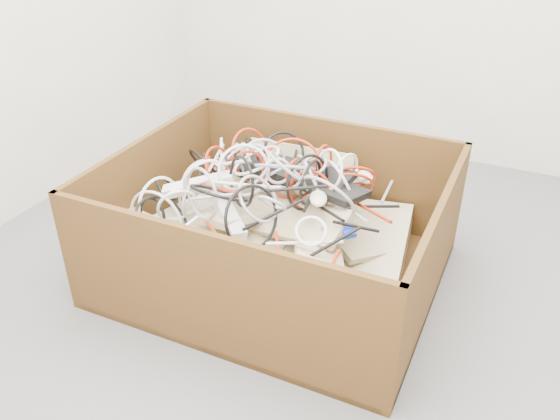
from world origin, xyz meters
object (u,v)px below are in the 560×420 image
at_px(power_strip_right, 227,212).
at_px(vga_plug, 349,232).
at_px(cardboard_box, 274,247).
at_px(power_strip_left, 199,185).

relative_size(power_strip_right, vga_plug, 6.72).
height_order(cardboard_box, power_strip_left, cardboard_box).
relative_size(cardboard_box, power_strip_right, 4.13).
bearing_deg(power_strip_right, power_strip_left, -157.67).
bearing_deg(power_strip_right, cardboard_box, 82.57).
relative_size(power_strip_left, power_strip_right, 0.96).
bearing_deg(power_strip_right, vga_plug, 46.85).
relative_size(cardboard_box, vga_plug, 27.71).
distance_m(power_strip_left, power_strip_right, 0.17).
xyz_separation_m(power_strip_left, vga_plug, (0.63, -0.02, -0.04)).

